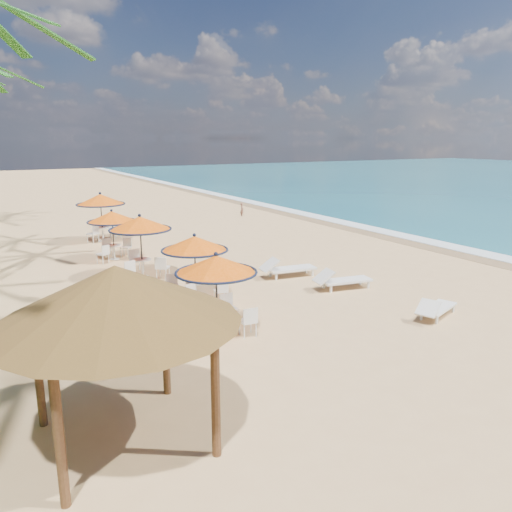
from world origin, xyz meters
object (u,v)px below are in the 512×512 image
Objects in this scene: station_4 at (101,204)px; station_1 at (194,252)px; palapa at (116,296)px; station_0 at (217,274)px; station_3 at (112,223)px; station_2 at (140,231)px; lounger_near at (436,308)px; lounger_far at (286,268)px; lounger_mid at (341,279)px.

station_1 is at bearing -88.38° from station_4.
station_0 is at bearing 45.88° from palapa.
station_3 is 0.53× the size of palapa.
lounger_near is (6.08, -8.47, -1.46)m from station_2.
palapa is (-3.69, -17.59, 0.71)m from station_4.
lounger_far is (4.63, 3.79, -1.29)m from station_0.
station_2 reaches higher than station_0.
station_4 is 0.61× the size of palapa.
palapa reaches higher than lounger_mid.
station_4 is at bearing 121.64° from lounger_far.
lounger_near is (6.29, -11.86, -1.29)m from station_3.
palapa is (-3.47, -3.58, 0.97)m from station_0.
station_0 is 5.07m from palapa.
station_0 is 2.86m from station_1.
lounger_mid is at bearing -55.37° from station_3.
lounger_mid is (5.71, -8.27, -1.25)m from station_3.
station_3 is 4.23m from station_4.
station_0 is at bearing -154.10° from lounger_mid.
station_0 is 9.83m from station_3.
palapa is at bearing -122.10° from station_1.
station_2 is 10.60m from palapa.
station_4 is at bearing 122.53° from lounger_mid.
station_4 reaches higher than lounger_near.
station_0 is 1.03× the size of station_3.
station_4 is 1.33× the size of lounger_near.
station_3 is 0.87× the size of station_4.
station_4 reaches higher than station_0.
lounger_far is (4.92, -6.03, -1.24)m from station_3.
station_4 reaches higher than station_1.
station_4 is 13.59m from lounger_mid.
station_2 is (-0.08, 6.43, 0.11)m from station_0.
station_0 is at bearing -89.29° from station_2.
station_0 is 5.79m from lounger_mid.
station_4 reaches higher than station_2.
station_4 is 11.24m from lounger_far.
station_0 is at bearing -132.38° from lounger_far.
lounger_near is at bearing -18.79° from station_0.
palapa is at bearing -108.70° from station_2.
station_0 is 1.02× the size of station_1.
palapa is (-4.00, -6.38, 1.00)m from station_1.
station_0 is 6.43m from station_2.
lounger_far is 11.18m from palapa.
lounger_near is at bearing -62.08° from station_3.
station_3 is (-0.21, 3.39, -0.16)m from station_2.
station_0 reaches higher than station_1.
palapa reaches higher than station_2.
palapa is (-8.10, -7.37, 2.26)m from lounger_far.
lounger_mid is at bearing -41.56° from station_2.
station_3 is (-0.83, 7.02, -0.02)m from station_1.
lounger_mid is (5.50, -4.87, -1.41)m from station_2.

